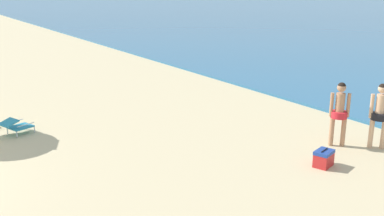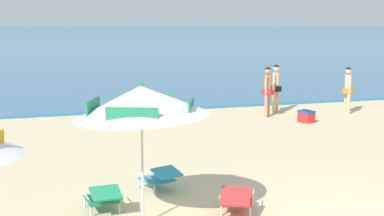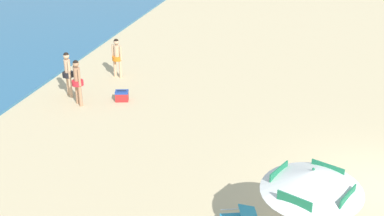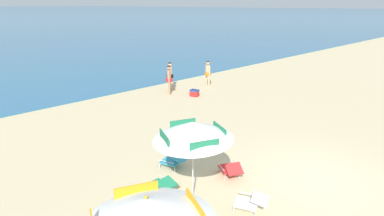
% 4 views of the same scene
% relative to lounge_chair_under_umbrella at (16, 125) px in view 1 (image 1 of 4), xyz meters
% --- Properties ---
extents(lounge_chair_under_umbrella, '(0.79, 0.98, 0.49)m').
position_rel_lounge_chair_under_umbrella_xyz_m(lounge_chair_under_umbrella, '(0.00, 0.00, 0.00)').
color(lounge_chair_under_umbrella, teal).
rests_on(lounge_chair_under_umbrella, ground).
extents(person_standing_near_shore, '(0.43, 0.43, 1.75)m').
position_rel_lounge_chair_under_umbrella_xyz_m(person_standing_near_shore, '(5.67, 7.07, 0.74)').
color(person_standing_near_shore, tan).
rests_on(person_standing_near_shore, ground).
extents(person_standing_beside, '(0.43, 0.43, 1.76)m').
position_rel_lounge_chair_under_umbrella_xyz_m(person_standing_beside, '(6.36, 7.81, 0.74)').
color(person_standing_beside, '#D8A87F').
rests_on(person_standing_beside, ground).
extents(cooler_box, '(0.48, 0.58, 0.43)m').
position_rel_lounge_chair_under_umbrella_xyz_m(cooler_box, '(6.43, 5.67, -0.08)').
color(cooler_box, red).
rests_on(cooler_box, ground).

